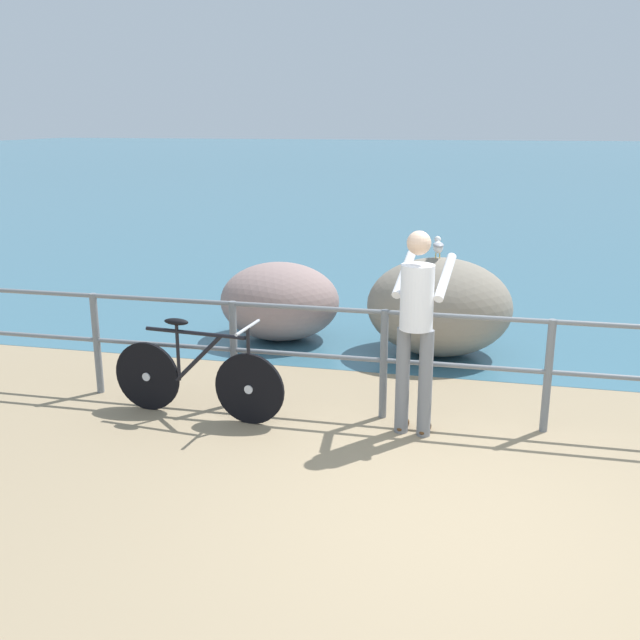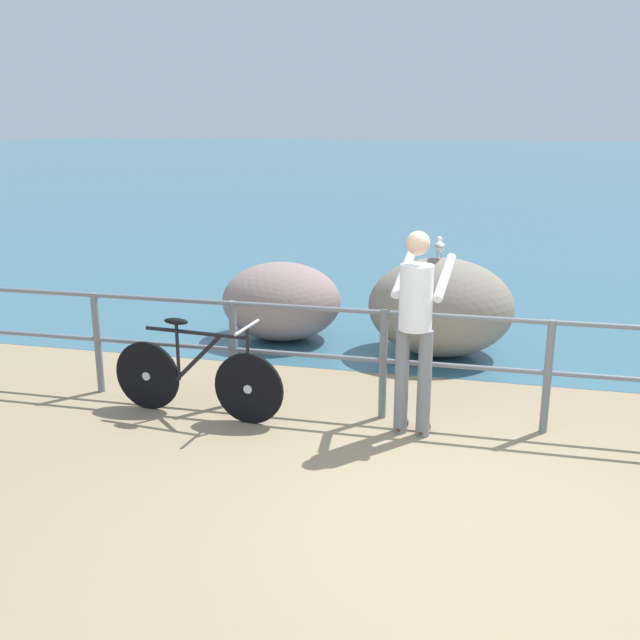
{
  "view_description": "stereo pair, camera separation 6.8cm",
  "coord_description": "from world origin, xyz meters",
  "px_view_note": "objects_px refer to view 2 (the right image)",
  "views": [
    {
      "loc": [
        0.08,
        -4.44,
        2.65
      ],
      "look_at": [
        -1.39,
        2.11,
        0.78
      ],
      "focal_mm": 40.54,
      "sensor_mm": 36.0,
      "label": 1
    },
    {
      "loc": [
        0.15,
        -4.43,
        2.65
      ],
      "look_at": [
        -1.39,
        2.11,
        0.78
      ],
      "focal_mm": 40.54,
      "sensor_mm": 36.0,
      "label": 2
    }
  ],
  "objects_px": {
    "bicycle": "(197,376)",
    "seagull": "(440,246)",
    "breakwater_boulder_main": "(440,307)",
    "person_at_railing": "(416,324)",
    "breakwater_boulder_left": "(281,301)"
  },
  "relations": [
    {
      "from": "person_at_railing",
      "to": "bicycle",
      "type": "bearing_deg",
      "value": 101.13
    },
    {
      "from": "seagull",
      "to": "breakwater_boulder_main",
      "type": "bearing_deg",
      "value": -107.83
    },
    {
      "from": "breakwater_boulder_left",
      "to": "seagull",
      "type": "relative_size",
      "value": 4.33
    },
    {
      "from": "bicycle",
      "to": "seagull",
      "type": "bearing_deg",
      "value": 55.63
    },
    {
      "from": "bicycle",
      "to": "person_at_railing",
      "type": "relative_size",
      "value": 0.95
    },
    {
      "from": "bicycle",
      "to": "person_at_railing",
      "type": "distance_m",
      "value": 2.06
    },
    {
      "from": "breakwater_boulder_main",
      "to": "seagull",
      "type": "height_order",
      "value": "seagull"
    },
    {
      "from": "person_at_railing",
      "to": "breakwater_boulder_left",
      "type": "bearing_deg",
      "value": 46.67
    },
    {
      "from": "seagull",
      "to": "bicycle",
      "type": "bearing_deg",
      "value": 132.27
    },
    {
      "from": "bicycle",
      "to": "breakwater_boulder_left",
      "type": "relative_size",
      "value": 1.15
    },
    {
      "from": "breakwater_boulder_main",
      "to": "breakwater_boulder_left",
      "type": "bearing_deg",
      "value": 174.66
    },
    {
      "from": "bicycle",
      "to": "breakwater_boulder_main",
      "type": "xyz_separation_m",
      "value": [
        2.02,
        2.35,
        0.18
      ]
    },
    {
      "from": "breakwater_boulder_main",
      "to": "bicycle",
      "type": "bearing_deg",
      "value": -130.73
    },
    {
      "from": "bicycle",
      "to": "seagull",
      "type": "xyz_separation_m",
      "value": [
        1.98,
        2.36,
        0.88
      ]
    },
    {
      "from": "bicycle",
      "to": "person_at_railing",
      "type": "height_order",
      "value": "person_at_railing"
    }
  ]
}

